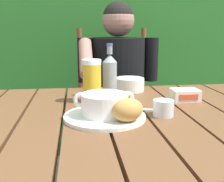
% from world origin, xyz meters
% --- Properties ---
extents(dining_table, '(1.28, 0.93, 0.74)m').
position_xyz_m(dining_table, '(0.00, 0.00, 0.65)').
color(dining_table, brown).
rests_on(dining_table, ground_plane).
extents(hedge_backdrop, '(3.00, 0.95, 2.66)m').
position_xyz_m(hedge_backdrop, '(-0.08, 1.62, 1.22)').
color(hedge_backdrop, '#256122').
rests_on(hedge_backdrop, ground_plane).
extents(chair_near_diner, '(0.49, 0.43, 1.04)m').
position_xyz_m(chair_near_diner, '(0.09, 0.90, 0.49)').
color(chair_near_diner, brown).
rests_on(chair_near_diner, ground_plane).
extents(person_eating, '(0.48, 0.47, 1.19)m').
position_xyz_m(person_eating, '(0.08, 0.70, 0.70)').
color(person_eating, black).
rests_on(person_eating, ground_plane).
extents(serving_plate, '(0.27, 0.27, 0.01)m').
position_xyz_m(serving_plate, '(-0.08, -0.04, 0.75)').
color(serving_plate, white).
rests_on(serving_plate, dining_table).
extents(soup_bowl, '(0.21, 0.16, 0.08)m').
position_xyz_m(soup_bowl, '(-0.08, -0.04, 0.79)').
color(soup_bowl, white).
rests_on(soup_bowl, serving_plate).
extents(bread_roll, '(0.12, 0.11, 0.07)m').
position_xyz_m(bread_roll, '(-0.01, -0.11, 0.79)').
color(bread_roll, '#C28B46').
rests_on(bread_roll, serving_plate).
extents(beer_glass, '(0.08, 0.08, 0.17)m').
position_xyz_m(beer_glass, '(-0.10, 0.18, 0.83)').
color(beer_glass, gold).
rests_on(beer_glass, dining_table).
extents(beer_bottle, '(0.06, 0.06, 0.23)m').
position_xyz_m(beer_bottle, '(-0.02, 0.25, 0.84)').
color(beer_bottle, gray).
rests_on(beer_bottle, dining_table).
extents(water_glass_small, '(0.07, 0.07, 0.06)m').
position_xyz_m(water_glass_small, '(0.13, -0.04, 0.77)').
color(water_glass_small, silver).
rests_on(water_glass_small, dining_table).
extents(butter_tub, '(0.11, 0.09, 0.05)m').
position_xyz_m(butter_tub, '(0.28, 0.15, 0.76)').
color(butter_tub, white).
rests_on(butter_tub, dining_table).
extents(table_knife, '(0.16, 0.06, 0.01)m').
position_xyz_m(table_knife, '(0.05, 0.04, 0.74)').
color(table_knife, silver).
rests_on(table_knife, dining_table).
extents(diner_bowl, '(0.14, 0.14, 0.06)m').
position_xyz_m(diner_bowl, '(0.09, 0.37, 0.77)').
color(diner_bowl, white).
rests_on(diner_bowl, dining_table).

